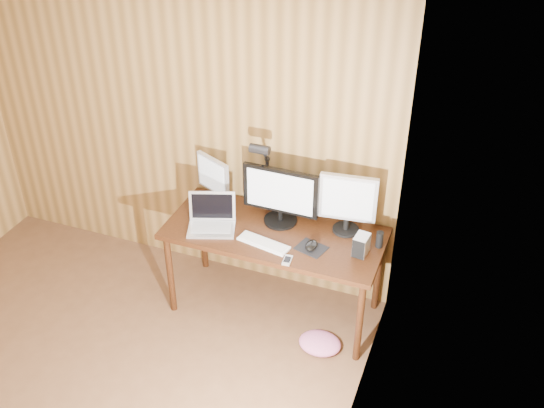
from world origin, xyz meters
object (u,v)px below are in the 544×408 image
Objects in this scene: desk at (278,239)px; monitor_left at (213,179)px; monitor_right at (348,202)px; phone at (287,260)px; speaker at (380,240)px; mouse at (311,245)px; hard_drive at (361,245)px; keyboard at (264,243)px; laptop at (212,219)px; monitor_center at (281,195)px; desk_lamp at (263,166)px.

desk is 0.68m from monitor_left.
monitor_left is 0.82× the size of monitor_right.
phone is 0.67m from speaker.
monitor_right is 0.41m from mouse.
hard_drive is (0.17, -0.23, -0.18)m from monitor_right.
hard_drive is at bearing -9.36° from desk.
desk is at bearing -178.80° from speaker.
hard_drive is 1.20× the size of speaker.
mouse is (0.33, 0.07, 0.02)m from keyboard.
laptop reaches higher than mouse.
mouse reaches higher than desk.
monitor_center reaches higher than hard_drive.
monitor_center reaches higher than mouse.
desk_lamp is at bearing 151.65° from monitor_center.
desk is at bearing 96.92° from keyboard.
desk_lamp is at bearing 169.99° from monitor_right.
keyboard reaches higher than desk.
monitor_right is at bearing 159.14° from speaker.
hard_drive is 0.52m from phone.
monitor_right is 4.10× the size of phone.
keyboard is (0.56, -0.39, -0.19)m from monitor_left.
speaker is 0.19× the size of desk_lamp.
phone is (0.79, -0.51, -0.20)m from monitor_left.
monitor_left reaches higher than desk.
monitor_left is at bearing 174.58° from hard_drive.
keyboard is 0.69m from hard_drive.
laptop is 1.11m from hard_drive.
hard_drive reaches higher than keyboard.
desk is 0.57m from desk_lamp.
keyboard is at bearing 146.31° from phone.
phone is (0.20, -0.37, 0.13)m from desk.
monitor_center is 4.67× the size of speaker.
laptop is at bearing -159.85° from desk.
laptop reaches higher than phone.
monitor_left is at bearing -173.34° from mouse.
speaker is 1.00m from desk_lamp.
desk_lamp is at bearing 137.91° from desk.
monitor_right is at bearing -2.55° from laptop.
speaker is at bearing 49.19° from mouse.
monitor_right is at bearing 13.73° from desk.
desk_lamp is at bearing 122.26° from keyboard.
keyboard reaches higher than phone.
monitor_center is 0.25m from desk_lamp.
monitor_center is at bearing 176.52° from speaker.
monitor_left is 1.35m from speaker.
monitor_right is at bearing 54.91° from phone.
phone reaches higher than desk.
desk is 0.28m from keyboard.
monitor_center is at bearing 16.93° from monitor_left.
monitor_right reaches higher than monitor_center.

